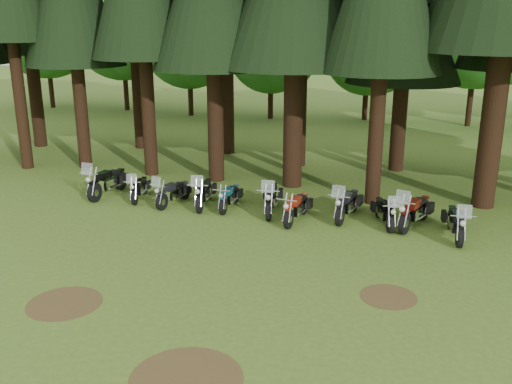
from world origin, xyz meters
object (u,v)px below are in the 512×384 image
motorcycle_4 (230,198)px  motorcycle_10 (456,223)px  motorcycle_3 (204,193)px  motorcycle_6 (297,208)px  motorcycle_9 (415,212)px  motorcycle_0 (107,183)px  motorcycle_1 (139,189)px  motorcycle_2 (173,193)px  motorcycle_7 (347,205)px  motorcycle_8 (385,213)px  motorcycle_5 (271,199)px

motorcycle_4 → motorcycle_10: bearing=-6.1°
motorcycle_3 → motorcycle_6: bearing=-20.1°
motorcycle_3 → motorcycle_9: size_ratio=0.98×
motorcycle_0 → motorcycle_3: (4.04, -0.18, -0.04)m
motorcycle_1 → motorcycle_6: motorcycle_1 is taller
motorcycle_2 → motorcycle_3: bearing=18.6°
motorcycle_2 → motorcycle_9: (8.58, 0.02, 0.07)m
motorcycle_0 → motorcycle_7: (9.24, -0.10, -0.04)m
motorcycle_7 → motorcycle_6: bearing=-145.9°
motorcycle_4 → motorcycle_6: 2.69m
motorcycle_0 → motorcycle_3: 4.04m
motorcycle_2 → motorcycle_3: size_ratio=0.89×
motorcycle_0 → motorcycle_3: bearing=1.8°
motorcycle_4 → motorcycle_10: size_ratio=0.86×
motorcycle_0 → motorcycle_8: bearing=2.0°
motorcycle_1 → motorcycle_3: size_ratio=0.86×
motorcycle_3 → motorcycle_2: bearing=177.5°
motorcycle_0 → motorcycle_9: bearing=2.8°
motorcycle_1 → motorcycle_3: motorcycle_3 is taller
motorcycle_3 → motorcycle_5: bearing=-10.5°
motorcycle_2 → motorcycle_4: 2.15m
motorcycle_3 → motorcycle_9: 7.44m
motorcycle_6 → motorcycle_7: (1.60, 0.74, 0.03)m
motorcycle_6 → motorcycle_9: size_ratio=0.92×
motorcycle_8 → motorcycle_10: (2.20, -0.58, 0.04)m
motorcycle_10 → motorcycle_8: bearing=159.0°
motorcycle_4 → motorcycle_7: motorcycle_7 is taller
motorcycle_3 → motorcycle_6: size_ratio=1.06×
motorcycle_4 → motorcycle_6: motorcycle_6 is taller
motorcycle_3 → motorcycle_5: motorcycle_5 is taller
motorcycle_3 → motorcycle_10: motorcycle_3 is taller
motorcycle_10 → motorcycle_3: bearing=168.3°
motorcycle_9 → motorcycle_10: 1.44m
motorcycle_6 → motorcycle_9: (3.84, 0.53, 0.06)m
motorcycle_2 → motorcycle_7: motorcycle_7 is taller
motorcycle_0 → motorcycle_2: bearing=-2.1°
motorcycle_3 → motorcycle_7: bearing=-8.9°
motorcycle_0 → motorcycle_8: 10.53m
motorcycle_4 → motorcycle_5: motorcycle_5 is taller
motorcycle_0 → motorcycle_7: bearing=3.7°
motorcycle_0 → motorcycle_1: bearing=0.8°
motorcycle_0 → motorcycle_1: size_ratio=1.27×
motorcycle_2 → motorcycle_0: bearing=-175.0°
motorcycle_5 → motorcycle_10: 6.19m
motorcycle_2 → motorcycle_9: size_ratio=0.88×
motorcycle_10 → motorcycle_1: bearing=169.1°
motorcycle_5 → motorcycle_7: size_ratio=1.02×
motorcycle_3 → motorcycle_9: bearing=-10.7°
motorcycle_8 → motorcycle_4: bearing=159.1°
motorcycle_8 → motorcycle_9: (0.95, 0.12, 0.07)m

